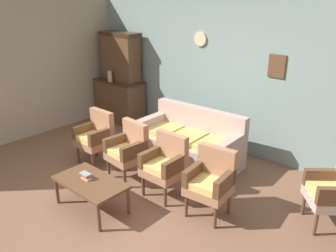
{
  "coord_description": "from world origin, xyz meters",
  "views": [
    {
      "loc": [
        3.15,
        -2.57,
        2.72
      ],
      "look_at": [
        -0.02,
        1.04,
        0.85
      ],
      "focal_mm": 36.58,
      "sensor_mm": 36.0,
      "label": 1
    }
  ],
  "objects_px": {
    "armchair_near_cabinet": "(128,148)",
    "armchair_near_couch_end": "(211,180)",
    "armchair_row_middle": "(96,135)",
    "armchair_by_doorway": "(165,163)",
    "floral_couch": "(190,143)",
    "wingback_chair_by_fireplace": "(334,190)",
    "book_stack_on_table": "(86,176)",
    "vase_on_cabinet": "(110,76)",
    "coffee_table": "(91,184)",
    "side_cabinet": "(120,101)"
  },
  "relations": [
    {
      "from": "vase_on_cabinet",
      "to": "armchair_row_middle",
      "type": "height_order",
      "value": "vase_on_cabinet"
    },
    {
      "from": "floral_couch",
      "to": "armchair_row_middle",
      "type": "distance_m",
      "value": 1.61
    },
    {
      "from": "armchair_by_doorway",
      "to": "coffee_table",
      "type": "relative_size",
      "value": 0.9
    },
    {
      "from": "armchair_row_middle",
      "to": "floral_couch",
      "type": "bearing_deg",
      "value": 42.85
    },
    {
      "from": "vase_on_cabinet",
      "to": "armchair_by_doorway",
      "type": "bearing_deg",
      "value": -26.53
    },
    {
      "from": "side_cabinet",
      "to": "floral_couch",
      "type": "relative_size",
      "value": 0.64
    },
    {
      "from": "armchair_near_cabinet",
      "to": "armchair_near_couch_end",
      "type": "distance_m",
      "value": 1.5
    },
    {
      "from": "floral_couch",
      "to": "wingback_chair_by_fireplace",
      "type": "height_order",
      "value": "same"
    },
    {
      "from": "armchair_row_middle",
      "to": "book_stack_on_table",
      "type": "bearing_deg",
      "value": -42.88
    },
    {
      "from": "side_cabinet",
      "to": "armchair_near_cabinet",
      "type": "distance_m",
      "value": 2.66
    },
    {
      "from": "armchair_row_middle",
      "to": "vase_on_cabinet",
      "type": "bearing_deg",
      "value": 132.53
    },
    {
      "from": "side_cabinet",
      "to": "coffee_table",
      "type": "height_order",
      "value": "side_cabinet"
    },
    {
      "from": "vase_on_cabinet",
      "to": "armchair_row_middle",
      "type": "relative_size",
      "value": 0.26
    },
    {
      "from": "armchair_by_doorway",
      "to": "book_stack_on_table",
      "type": "height_order",
      "value": "armchair_by_doorway"
    },
    {
      "from": "side_cabinet",
      "to": "floral_couch",
      "type": "bearing_deg",
      "value": -13.0
    },
    {
      "from": "armchair_row_middle",
      "to": "armchair_by_doorway",
      "type": "bearing_deg",
      "value": 0.67
    },
    {
      "from": "armchair_by_doorway",
      "to": "coffee_table",
      "type": "height_order",
      "value": "armchair_by_doorway"
    },
    {
      "from": "armchair_row_middle",
      "to": "armchair_by_doorway",
      "type": "relative_size",
      "value": 1.0
    },
    {
      "from": "floral_couch",
      "to": "armchair_near_cabinet",
      "type": "relative_size",
      "value": 2.0
    },
    {
      "from": "floral_couch",
      "to": "book_stack_on_table",
      "type": "height_order",
      "value": "floral_couch"
    },
    {
      "from": "coffee_table",
      "to": "book_stack_on_table",
      "type": "relative_size",
      "value": 6.01
    },
    {
      "from": "vase_on_cabinet",
      "to": "armchair_near_couch_end",
      "type": "xyz_separation_m",
      "value": [
        3.64,
        -1.41,
        -0.55
      ]
    },
    {
      "from": "armchair_row_middle",
      "to": "coffee_table",
      "type": "xyz_separation_m",
      "value": [
        1.05,
        -0.9,
        -0.12
      ]
    },
    {
      "from": "armchair_near_couch_end",
      "to": "book_stack_on_table",
      "type": "xyz_separation_m",
      "value": [
        -1.33,
        -0.95,
        -0.04
      ]
    },
    {
      "from": "armchair_near_couch_end",
      "to": "floral_couch",
      "type": "bearing_deg",
      "value": 137.47
    },
    {
      "from": "vase_on_cabinet",
      "to": "wingback_chair_by_fireplace",
      "type": "relative_size",
      "value": 0.26
    },
    {
      "from": "armchair_by_doorway",
      "to": "armchair_near_couch_end",
      "type": "bearing_deg",
      "value": 2.75
    },
    {
      "from": "armchair_row_middle",
      "to": "wingback_chair_by_fireplace",
      "type": "relative_size",
      "value": 1.0
    },
    {
      "from": "armchair_near_cabinet",
      "to": "armchair_near_couch_end",
      "type": "xyz_separation_m",
      "value": [
        1.49,
        0.05,
        0.0
      ]
    },
    {
      "from": "floral_couch",
      "to": "coffee_table",
      "type": "distance_m",
      "value": 1.99
    },
    {
      "from": "floral_couch",
      "to": "armchair_by_doorway",
      "type": "distance_m",
      "value": 1.15
    },
    {
      "from": "vase_on_cabinet",
      "to": "coffee_table",
      "type": "distance_m",
      "value": 3.43
    },
    {
      "from": "armchair_row_middle",
      "to": "armchair_near_couch_end",
      "type": "relative_size",
      "value": 1.0
    },
    {
      "from": "floral_couch",
      "to": "armchair_row_middle",
      "type": "xyz_separation_m",
      "value": [
        -1.17,
        -1.09,
        0.17
      ]
    },
    {
      "from": "armchair_near_cabinet",
      "to": "wingback_chair_by_fireplace",
      "type": "height_order",
      "value": "same"
    },
    {
      "from": "armchair_near_couch_end",
      "to": "coffee_table",
      "type": "xyz_separation_m",
      "value": [
        -1.25,
        -0.95,
        -0.12
      ]
    },
    {
      "from": "armchair_by_doorway",
      "to": "armchair_near_cabinet",
      "type": "bearing_deg",
      "value": -178.61
    },
    {
      "from": "side_cabinet",
      "to": "armchair_by_doorway",
      "type": "relative_size",
      "value": 1.28
    },
    {
      "from": "armchair_by_doorway",
      "to": "coffee_table",
      "type": "bearing_deg",
      "value": -118.55
    },
    {
      "from": "vase_on_cabinet",
      "to": "armchair_by_doorway",
      "type": "xyz_separation_m",
      "value": [
        2.89,
        -1.44,
        -0.55
      ]
    },
    {
      "from": "armchair_near_cabinet",
      "to": "armchair_near_couch_end",
      "type": "relative_size",
      "value": 1.0
    },
    {
      "from": "vase_on_cabinet",
      "to": "wingback_chair_by_fireplace",
      "type": "bearing_deg",
      "value": -7.34
    },
    {
      "from": "armchair_near_cabinet",
      "to": "armchair_near_couch_end",
      "type": "height_order",
      "value": "same"
    },
    {
      "from": "floral_couch",
      "to": "armchair_near_couch_end",
      "type": "height_order",
      "value": "same"
    },
    {
      "from": "vase_on_cabinet",
      "to": "armchair_by_doorway",
      "type": "relative_size",
      "value": 0.26
    },
    {
      "from": "side_cabinet",
      "to": "armchair_near_couch_end",
      "type": "distance_m",
      "value": 3.91
    },
    {
      "from": "wingback_chair_by_fireplace",
      "to": "book_stack_on_table",
      "type": "xyz_separation_m",
      "value": [
        -2.59,
        -1.73,
        -0.04
      ]
    },
    {
      "from": "armchair_near_couch_end",
      "to": "vase_on_cabinet",
      "type": "bearing_deg",
      "value": 158.84
    },
    {
      "from": "wingback_chair_by_fireplace",
      "to": "book_stack_on_table",
      "type": "relative_size",
      "value": 5.41
    },
    {
      "from": "floral_couch",
      "to": "armchair_by_doorway",
      "type": "bearing_deg",
      "value": -70.48
    }
  ]
}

